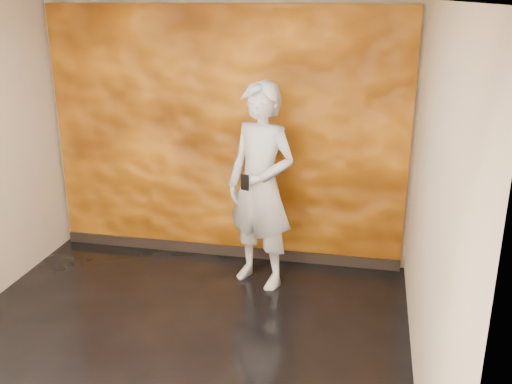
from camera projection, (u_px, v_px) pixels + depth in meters
The scene contains 5 objects.
room at pixel (160, 194), 4.34m from camera, with size 4.02×4.02×2.81m.
feature_wall at pixel (225, 138), 6.16m from camera, with size 3.90×0.06×2.75m, color orange.
baseboard at pixel (226, 250), 6.55m from camera, with size 3.90×0.04×0.12m, color black.
man at pixel (261, 187), 5.64m from camera, with size 0.76×0.50×2.08m, color #9499A3.
phone at pixel (245, 182), 5.38m from camera, with size 0.08×0.02×0.16m, color black.
Camera 1 is at (1.55, -3.86, 2.83)m, focal length 40.00 mm.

